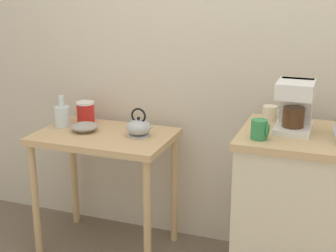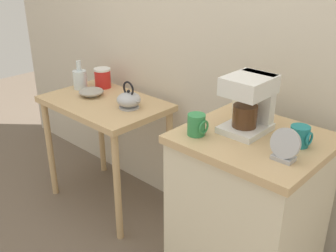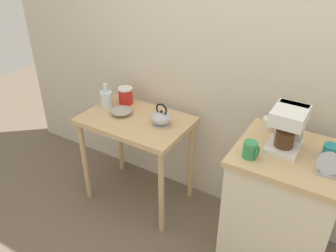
% 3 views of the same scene
% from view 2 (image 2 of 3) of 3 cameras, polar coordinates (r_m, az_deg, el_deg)
% --- Properties ---
extents(ground_plane, '(8.00, 8.00, 0.00)m').
position_cam_2_polar(ground_plane, '(2.61, -0.56, -16.02)').
color(ground_plane, '#6B5B4C').
extents(back_wall, '(4.40, 0.10, 2.80)m').
position_cam_2_polar(back_wall, '(2.29, 9.13, 16.72)').
color(back_wall, beige).
rests_on(back_wall, ground_plane).
extents(wooden_table, '(0.82, 0.54, 0.77)m').
position_cam_2_polar(wooden_table, '(2.68, -8.97, 1.36)').
color(wooden_table, tan).
rests_on(wooden_table, ground_plane).
extents(kitchen_counter, '(0.63, 0.58, 0.92)m').
position_cam_2_polar(kitchen_counter, '(2.04, 11.16, -13.12)').
color(kitchen_counter, beige).
rests_on(kitchen_counter, ground_plane).
extents(bowl_stoneware, '(0.17, 0.17, 0.05)m').
position_cam_2_polar(bowl_stoneware, '(2.73, -10.94, 4.84)').
color(bowl_stoneware, '#9E998C').
rests_on(bowl_stoneware, wooden_table).
extents(teakettle, '(0.18, 0.15, 0.17)m').
position_cam_2_polar(teakettle, '(2.48, -5.60, 3.78)').
color(teakettle, '#B2B5BA').
rests_on(teakettle, wooden_table).
extents(glass_carafe_vase, '(0.10, 0.10, 0.20)m').
position_cam_2_polar(glass_carafe_vase, '(2.88, -12.49, 6.62)').
color(glass_carafe_vase, silver).
rests_on(glass_carafe_vase, wooden_table).
extents(canister_enamel, '(0.12, 0.12, 0.14)m').
position_cam_2_polar(canister_enamel, '(2.88, -9.34, 6.82)').
color(canister_enamel, red).
rests_on(canister_enamel, wooden_table).
extents(coffee_maker, '(0.18, 0.22, 0.26)m').
position_cam_2_polar(coffee_maker, '(1.81, 11.64, 3.51)').
color(coffee_maker, white).
rests_on(coffee_maker, kitchen_counter).
extents(mug_dark_teal, '(0.09, 0.08, 0.09)m').
position_cam_2_polar(mug_dark_teal, '(1.75, 18.40, -1.39)').
color(mug_dark_teal, teal).
rests_on(mug_dark_teal, kitchen_counter).
extents(mug_small_cream, '(0.09, 0.08, 0.08)m').
position_cam_2_polar(mug_small_cream, '(2.03, 10.38, 2.91)').
color(mug_small_cream, beige).
rests_on(mug_small_cream, kitchen_counter).
extents(mug_tall_green, '(0.09, 0.08, 0.10)m').
position_cam_2_polar(mug_tall_green, '(1.76, 4.14, 0.17)').
color(mug_tall_green, '#338C4C').
rests_on(mug_tall_green, kitchen_counter).
extents(table_clock, '(0.12, 0.06, 0.13)m').
position_cam_2_polar(table_clock, '(1.61, 16.39, -2.85)').
color(table_clock, '#B2B5BA').
rests_on(table_clock, kitchen_counter).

